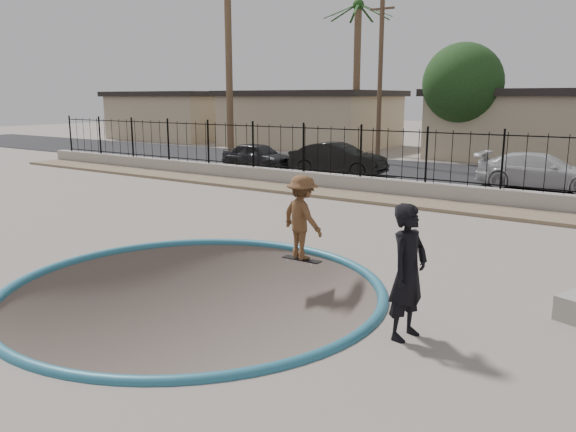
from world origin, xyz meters
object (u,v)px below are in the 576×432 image
at_px(videographer, 408,272).
at_px(car_c, 541,171).
at_px(skateboard, 302,259).
at_px(skater, 302,222).
at_px(car_a, 259,156).
at_px(car_b, 338,159).

relative_size(videographer, car_c, 0.43).
bearing_deg(skateboard, videographer, -35.54).
height_order(skater, car_a, skater).
distance_m(skater, skateboard, 0.83).
relative_size(car_a, car_b, 0.87).
xyz_separation_m(skateboard, car_c, (2.20, 13.14, 0.65)).
xyz_separation_m(skater, car_b, (-6.11, 12.24, -0.14)).
bearing_deg(car_c, car_a, 94.46).
bearing_deg(skater, skateboard, 19.03).
xyz_separation_m(videographer, car_a, (-13.61, 14.12, -0.32)).
bearing_deg(skateboard, car_c, 79.65).
bearing_deg(car_b, car_c, -89.42).
bearing_deg(car_c, skater, 168.81).
xyz_separation_m(skater, car_a, (-10.26, 11.80, -0.21)).
bearing_deg(car_a, skateboard, -138.24).
xyz_separation_m(skateboard, car_a, (-10.26, 11.80, 0.61)).
height_order(skater, videographer, videographer).
height_order(videographer, car_b, videographer).
distance_m(videographer, car_a, 19.61).
relative_size(skater, car_c, 0.38).
distance_m(car_b, car_c, 8.36).
distance_m(skateboard, car_c, 13.34).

